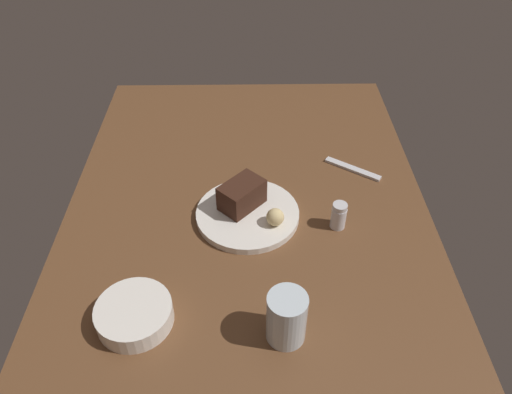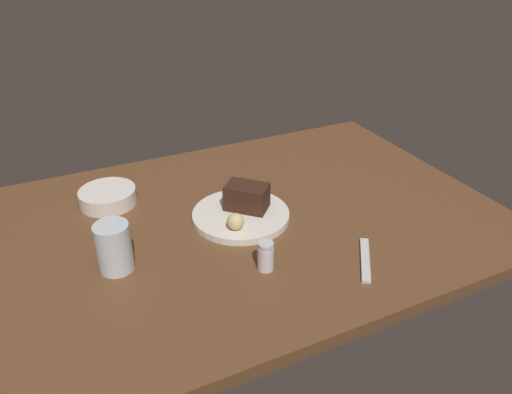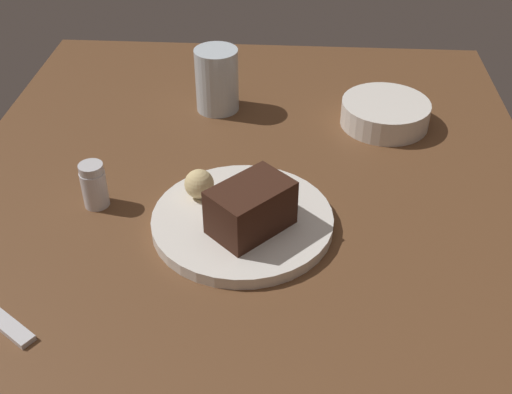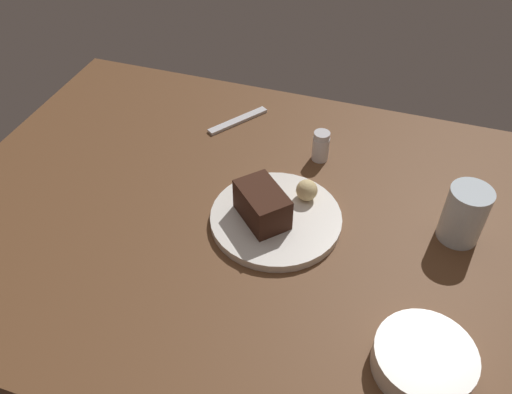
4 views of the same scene
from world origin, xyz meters
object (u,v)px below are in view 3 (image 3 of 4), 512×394
(side_bowl, at_px, (385,113))
(salt_shaker, at_px, (94,185))
(dessert_plate, at_px, (240,221))
(chocolate_cake_slice, at_px, (251,206))
(bread_roll, at_px, (199,184))
(water_glass, at_px, (217,80))

(side_bowl, bearing_deg, salt_shaker, -59.30)
(dessert_plate, height_order, chocolate_cake_slice, chocolate_cake_slice)
(salt_shaker, bearing_deg, chocolate_cake_slice, 76.21)
(dessert_plate, xyz_separation_m, chocolate_cake_slice, (0.02, 0.02, 0.04))
(salt_shaker, bearing_deg, dessert_plate, 80.47)
(bread_roll, xyz_separation_m, side_bowl, (-0.24, 0.27, -0.02))
(salt_shaker, xyz_separation_m, water_glass, (-0.28, 0.13, 0.02))
(dessert_plate, bearing_deg, chocolate_cake_slice, 40.10)
(chocolate_cake_slice, bearing_deg, water_glass, -166.36)
(dessert_plate, distance_m, salt_shaker, 0.20)
(chocolate_cake_slice, xyz_separation_m, side_bowl, (-0.29, 0.20, -0.03))
(water_glass, bearing_deg, salt_shaker, -25.68)
(bread_roll, distance_m, salt_shaker, 0.14)
(dessert_plate, distance_m, bread_roll, 0.07)
(chocolate_cake_slice, bearing_deg, bread_roll, -128.89)
(bread_roll, xyz_separation_m, water_glass, (-0.27, -0.01, 0.02))
(dessert_plate, relative_size, bread_roll, 5.94)
(side_bowl, bearing_deg, dessert_plate, -37.52)
(bread_roll, relative_size, salt_shaker, 0.61)
(chocolate_cake_slice, distance_m, water_glass, 0.34)
(chocolate_cake_slice, relative_size, salt_shaker, 1.55)
(chocolate_cake_slice, distance_m, bread_roll, 0.09)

